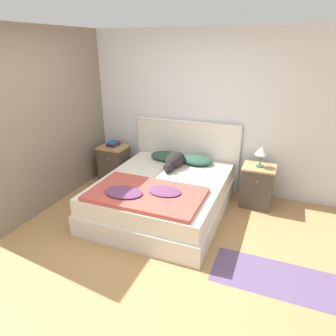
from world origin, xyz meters
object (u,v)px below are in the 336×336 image
Objects in this scene: nightstand_left at (114,163)px; book_stack at (113,144)px; pillow_left at (166,156)px; dog at (174,161)px; table_lamp at (262,151)px; bed at (163,196)px; nightstand_right at (257,186)px; pillow_right at (197,160)px.

nightstand_left is 0.36m from book_stack.
dog is at bearing -47.06° from pillow_left.
table_lamp reaches higher than pillow_left.
table_lamp is at bearing 29.65° from bed.
pillow_left is (0.98, 0.06, 0.25)m from nightstand_left.
bed is 3.22× the size of nightstand_right.
bed is at bearing -30.26° from book_stack.
nightstand_left is 2.56m from table_lamp.
dog is (-0.02, 0.51, 0.37)m from bed.
nightstand_left is at bearing 180.00° from nightstand_right.
table_lamp is (1.25, 0.71, 0.62)m from bed.
book_stack is (-0.00, 0.01, 0.36)m from nightstand_left.
book_stack is 0.77× the size of table_lamp.
bed is 3.22× the size of nightstand_left.
table_lamp reaches higher than nightstand_right.
dog is (0.26, -0.28, 0.05)m from pillow_left.
bed is 6.51× the size of table_lamp.
nightstand_left is 1.55m from pillow_right.
pillow_left is at bearing 180.00° from pillow_right.
book_stack is (-2.50, 0.01, 0.36)m from nightstand_right.
book_stack is at bearing -178.01° from pillow_right.
dog reaches higher than nightstand_left.
pillow_left is 1.00× the size of pillow_right.
book_stack is (-1.24, 0.22, 0.06)m from dog.
pillow_left is 0.99m from book_stack.
book_stack is at bearing -176.91° from pillow_left.
table_lamp is (2.50, -0.02, 0.19)m from book_stack.
table_lamp is (1.27, 0.20, 0.25)m from dog.
nightstand_left reaches higher than pillow_right.
dog is at bearing -10.24° from book_stack.
pillow_left is 0.38m from dog.
pillow_right is (0.55, 0.00, 0.00)m from pillow_left.
dog is at bearing -9.86° from nightstand_left.
nightstand_left and nightstand_right have the same top height.
bed is 1.45m from nightstand_left.
table_lamp is at bearing -4.19° from pillow_right.
nightstand_left is at bearing 150.01° from bed.
pillow_left is at bearing 3.09° from book_stack.
table_lamp is (2.50, -0.01, 0.55)m from nightstand_left.
book_stack is (-1.25, 0.73, 0.43)m from bed.
bed is at bearing -29.99° from nightstand_left.
nightstand_left is at bearing 179.77° from table_lamp.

